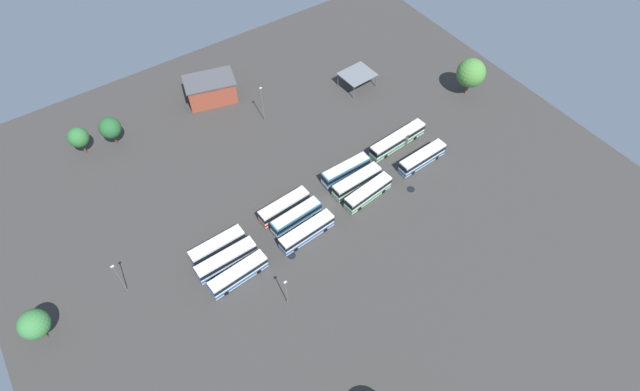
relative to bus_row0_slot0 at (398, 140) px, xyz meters
The scene contains 25 objects.
ground_plane 23.20m from the bus_row0_slot0, 12.00° to the left, with size 124.76×124.76×0.00m, color #383533.
bus_row0_slot0 is the anchor object (origin of this frame).
bus_row0_slot2 7.21m from the bus_row0_slot0, 97.16° to the left, with size 11.76×3.09×3.44m.
bus_row1_slot0 14.85m from the bus_row0_slot0, ahead, with size 11.13×2.62×3.44m.
bus_row1_slot1 15.46m from the bus_row0_slot0, 17.00° to the left, with size 11.38×3.03×3.44m.
bus_row1_slot2 16.71m from the bus_row0_slot0, 29.19° to the left, with size 11.36×3.74×3.44m.
bus_row2_slot0 30.72m from the bus_row0_slot0, ahead, with size 11.10×3.20×3.44m.
bus_row2_slot1 30.47m from the bus_row0_slot0, ahead, with size 10.96×3.26×3.44m.
bus_row2_slot2 31.58m from the bus_row0_slot0, 16.83° to the left, with size 11.87×3.35×3.44m.
bus_row3_slot0 46.06m from the bus_row0_slot0, ahead, with size 10.92×2.82×3.44m.
bus_row3_slot1 46.35m from the bus_row0_slot0, ahead, with size 11.85×2.77×3.44m.
bus_row3_slot2 46.61m from the bus_row0_slot0, 12.23° to the left, with size 11.53×3.34×3.44m.
depot_building 46.33m from the bus_row0_slot0, 54.06° to the right, with size 13.42×10.35×5.90m.
maintenance_shelter 22.18m from the bus_row0_slot0, 102.63° to the right, with size 8.18×7.14×3.73m.
lamp_post_mid_lot 31.73m from the bus_row0_slot0, 49.45° to the right, with size 0.56×0.28×9.69m.
lamp_post_by_building 44.91m from the bus_row0_slot0, 24.79° to the left, with size 0.56×0.28×7.62m.
lamp_post_near_entrance 63.49m from the bus_row0_slot0, ahead, with size 0.56×0.28×8.57m.
tree_north_edge 78.01m from the bus_row0_slot0, ahead, with size 5.03×5.03×7.60m.
tree_northeast 26.06m from the bus_row0_slot0, behind, with size 6.86×6.86×9.73m.
tree_west_edge 69.47m from the bus_row0_slot0, 32.39° to the right, with size 4.46×4.46×7.12m.
tree_south_edge 63.31m from the bus_row0_slot0, 34.77° to the right, with size 4.77×4.77×7.32m.
puddle_near_shelter 36.73m from the bus_row0_slot0, 17.46° to the left, with size 1.66×1.66×0.01m, color black.
puddle_back_corner 12.90m from the bus_row0_slot0, 63.65° to the left, with size 1.69×1.69×0.01m, color black.
puddle_centre_drain 9.27m from the bus_row0_slot0, 17.11° to the left, with size 2.54×2.54×0.01m, color black.
puddle_front_lane 3.19m from the bus_row0_slot0, 64.67° to the right, with size 2.45×2.45×0.01m, color black.
Camera 1 is at (35.57, 49.98, 81.88)m, focal length 28.05 mm.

